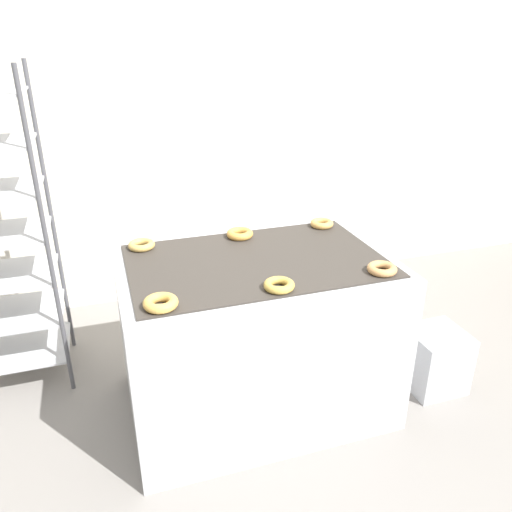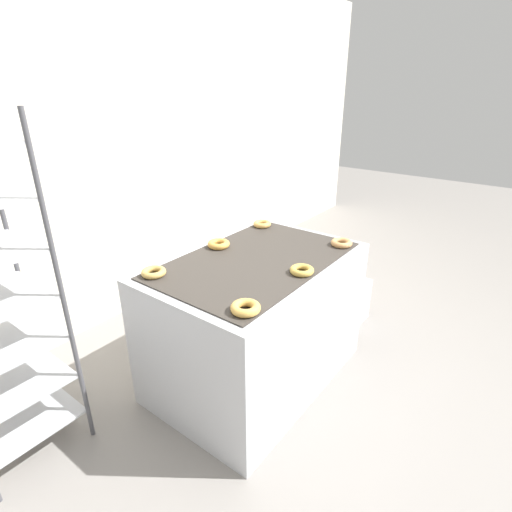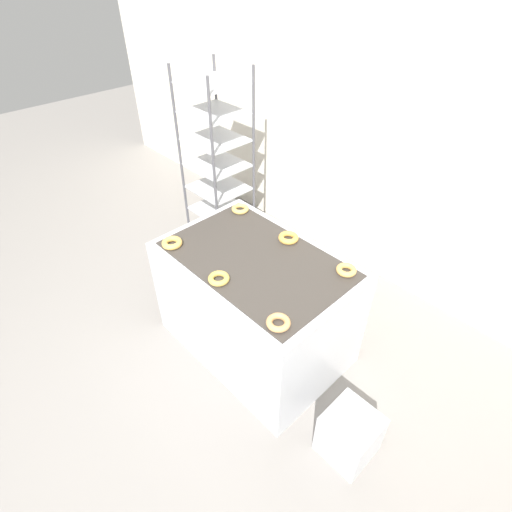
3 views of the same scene
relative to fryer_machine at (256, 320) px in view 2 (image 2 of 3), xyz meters
The scene contains 10 objects.
ground_plane 0.81m from the fryer_machine, 90.03° to the right, with size 14.00×14.00×0.00m, color gray.
wall_back 1.73m from the fryer_machine, 90.01° to the left, with size 8.00×0.05×2.80m.
fryer_machine is the anchor object (origin of this frame).
glaze_bin 1.05m from the fryer_machine, 10.04° to the right, with size 0.30×0.30×0.35m.
donut_near_left 0.75m from the fryer_machine, 147.64° to the right, with size 0.14×0.14×0.04m, color gold.
donut_near_center 0.55m from the fryer_machine, 89.33° to the right, with size 0.13×0.13×0.04m, color gold.
donut_near_right 0.74m from the fryer_machine, 31.72° to the right, with size 0.14×0.14×0.04m, color tan.
donut_far_left 0.75m from the fryer_machine, 148.15° to the left, with size 0.13×0.13×0.04m, color tan.
donut_far_center 0.54m from the fryer_machine, 88.44° to the left, with size 0.14×0.14×0.04m, color gold.
donut_far_right 0.74m from the fryer_machine, 32.69° to the left, with size 0.13×0.13×0.04m, color #DCA453.
Camera 2 is at (-1.74, -0.62, 1.83)m, focal length 28.00 mm.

